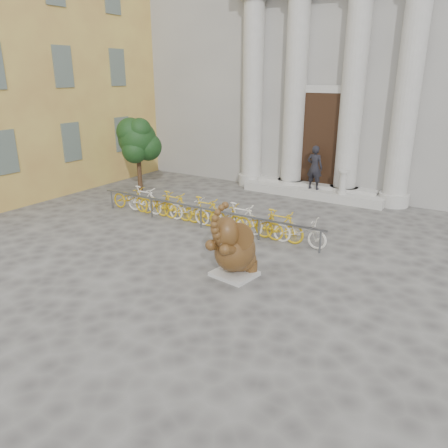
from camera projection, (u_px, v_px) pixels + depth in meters
The scene contains 9 objects.
ground at pixel (176, 280), 11.02m from camera, with size 80.00×80.00×0.00m, color #474442.
classical_building at pixel (363, 51), 21.04m from camera, with size 22.00×10.70×12.00m.
entrance_steps at pixel (313, 192), 18.50m from camera, with size 6.00×1.20×0.36m, color #A8A59E.
ochre_building at pixel (31, 50), 20.39m from camera, with size 8.00×14.00×12.00m, color #D7BD52.
elephant_statue at pixel (234, 249), 10.99m from camera, with size 1.36×1.58×2.05m.
bike_rack at pixel (205, 212), 14.81m from camera, with size 8.76×0.53×1.00m.
tree at pixel (138, 140), 18.68m from camera, with size 1.84×1.68×3.19m.
pedestrian at pixel (315, 167), 17.99m from camera, with size 0.66×0.44×1.82m, color black.
balustrade_post at pixel (343, 183), 17.39m from camera, with size 0.39×0.39×0.97m.
Camera 1 is at (6.32, -7.80, 4.93)m, focal length 35.00 mm.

